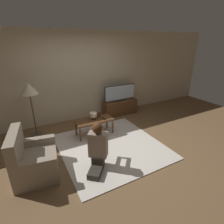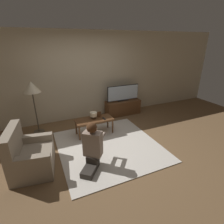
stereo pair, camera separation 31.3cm
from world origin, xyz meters
The scene contains 12 objects.
ground_plane centered at (0.00, 0.00, 0.00)m, with size 10.00×10.00×0.00m, color brown.
wall_back centered at (0.00, 1.93, 1.30)m, with size 10.00×0.06×2.60m.
rug centered at (0.00, 0.00, 0.01)m, with size 2.25×2.33×0.02m.
tv_stand centered at (1.19, 1.59, 0.24)m, with size 1.16×0.38×0.48m.
tv centered at (1.19, 1.59, 0.74)m, with size 1.09×0.08×0.51m.
coffee_table centered at (-0.11, 0.69, 0.38)m, with size 0.97×0.42×0.43m.
floor_lamp centered at (-1.46, 1.40, 1.18)m, with size 0.42×0.42×1.39m.
armchair centered at (-1.66, -0.13, 0.29)m, with size 0.84×0.98×0.89m.
person_kneeling centered at (-0.56, -0.54, 0.47)m, with size 0.71×0.78×0.94m.
picture_frame centered at (0.05, 0.77, 0.50)m, with size 0.11×0.01×0.15m.
table_lamp centered at (-0.11, 0.75, 0.53)m, with size 0.18×0.18×0.17m.
remote centered at (0.13, 0.60, 0.44)m, with size 0.04×0.15×0.02m.
Camera 1 is at (-1.65, -3.09, 2.30)m, focal length 28.00 mm.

